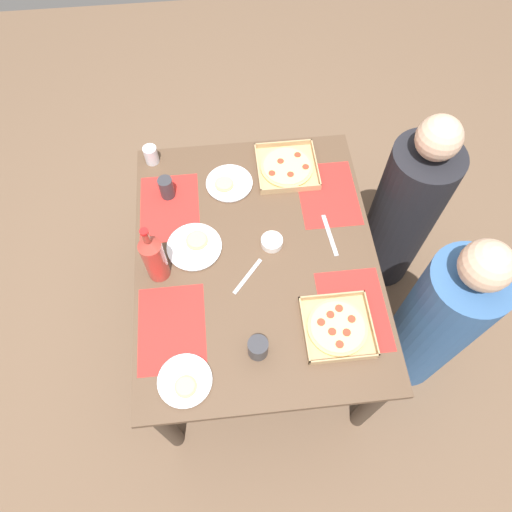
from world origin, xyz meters
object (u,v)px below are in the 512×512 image
pizza_box_corner_left (337,327)px  cup_spare (258,348)px  condiment_bowl (272,242)px  plate_middle (195,246)px  diner_left_seat (403,214)px  plate_far_right (229,184)px  diner_right_seat (435,322)px  pizza_box_edge_far (287,167)px  cup_clear_left (151,155)px  plate_near_left (185,381)px  cup_red (166,188)px  soda_bottle (154,257)px

pizza_box_corner_left → cup_spare: 0.32m
pizza_box_corner_left → condiment_bowl: same height
plate_middle → diner_left_seat: (-0.22, 1.02, -0.23)m
plate_far_right → diner_right_seat: (0.67, 0.85, -0.24)m
pizza_box_edge_far → diner_right_seat: 0.97m
cup_clear_left → plate_near_left: bearing=6.5°
pizza_box_edge_far → condiment_bowl: bearing=-16.6°
pizza_box_edge_far → diner_left_seat: size_ratio=0.25×
condiment_bowl → plate_far_right: bearing=-154.7°
plate_middle → cup_red: size_ratio=2.19×
cup_spare → diner_left_seat: diner_left_seat is taller
pizza_box_corner_left → soda_bottle: 0.76m
pizza_box_corner_left → plate_near_left: size_ratio=1.32×
pizza_box_edge_far → plate_near_left: size_ratio=1.39×
pizza_box_corner_left → diner_left_seat: size_ratio=0.23×
plate_middle → condiment_bowl: size_ratio=2.52×
plate_middle → pizza_box_edge_far: bearing=130.7°
condiment_bowl → diner_left_seat: 0.77m
plate_near_left → cup_spare: bearing=107.6°
pizza_box_edge_far → plate_middle: (0.39, -0.45, -0.00)m
plate_near_left → plate_far_right: bearing=165.6°
pizza_box_edge_far → soda_bottle: size_ratio=0.87×
condiment_bowl → cup_clear_left: bearing=-135.4°
plate_near_left → condiment_bowl: condiment_bowl is taller
diner_right_seat → plate_middle: bearing=-109.2°
cup_clear_left → diner_left_seat: size_ratio=0.08×
cup_clear_left → cup_red: (0.21, 0.07, 0.01)m
diner_left_seat → condiment_bowl: bearing=-71.2°
plate_middle → diner_left_seat: diner_left_seat is taller
plate_near_left → diner_left_seat: size_ratio=0.18×
pizza_box_corner_left → pizza_box_edge_far: bearing=-173.9°
pizza_box_corner_left → cup_clear_left: bearing=-142.1°
cup_spare → condiment_bowl: bearing=166.8°
cup_spare → diner_right_seat: (-0.13, 0.80, -0.27)m
cup_red → condiment_bowl: size_ratio=1.15×
pizza_box_edge_far → cup_clear_left: 0.64m
plate_far_right → condiment_bowl: 0.37m
plate_near_left → plate_middle: size_ratio=0.86×
pizza_box_edge_far → plate_far_right: (0.07, -0.28, -0.00)m
plate_near_left → diner_right_seat: (-0.21, 1.08, -0.24)m
condiment_bowl → diner_left_seat: bearing=108.8°
plate_middle → soda_bottle: 0.22m
pizza_box_corner_left → cup_clear_left: size_ratio=2.98×
pizza_box_edge_far → cup_spare: (0.87, -0.23, 0.03)m
pizza_box_corner_left → plate_middle: pizza_box_corner_left is taller
cup_red → diner_right_seat: diner_right_seat is taller
plate_far_right → plate_middle: bearing=-28.0°
pizza_box_corner_left → plate_near_left: (0.15, -0.59, -0.00)m
pizza_box_corner_left → pizza_box_edge_far: size_ratio=0.95×
plate_far_right → plate_middle: same height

